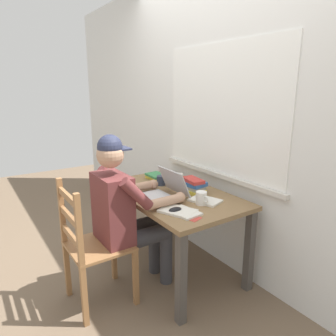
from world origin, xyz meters
TOP-DOWN VIEW (x-y plane):
  - ground_plane at (0.00, 0.00)m, footprint 8.00×8.00m
  - back_wall at (0.00, 0.45)m, footprint 6.00×0.08m
  - desk at (0.00, 0.00)m, footprint 1.26×0.75m
  - seated_person at (0.05, -0.45)m, footprint 0.50×0.60m
  - wooden_chair at (0.05, -0.73)m, footprint 0.42×0.42m
  - laptop at (0.07, -0.12)m, footprint 0.33×0.32m
  - computer_mouse at (0.36, -0.22)m, footprint 0.06×0.10m
  - coffee_mug_white at (0.35, 0.03)m, footprint 0.12×0.08m
  - coffee_mug_dark at (-0.21, 0.03)m, footprint 0.12×0.08m
  - coffee_mug_spare at (-0.13, 0.16)m, footprint 0.12×0.08m
  - book_stack_main at (0.09, 0.15)m, footprint 0.21×0.17m
  - book_stack_side at (-0.39, 0.09)m, footprint 0.21×0.16m
  - paper_pile_near_laptop at (0.41, -0.18)m, footprint 0.24×0.18m
  - paper_pile_back_corner at (0.37, -0.20)m, footprint 0.29×0.25m
  - paper_pile_side at (0.32, 0.09)m, footprint 0.26×0.22m
  - landscape_photo_print at (0.49, -0.19)m, footprint 0.15×0.12m

SIDE VIEW (x-z plane):
  - ground_plane at x=0.00m, z-range 0.00..0.00m
  - wooden_chair at x=0.05m, z-range -0.01..0.93m
  - desk at x=0.00m, z-range 0.25..0.96m
  - seated_person at x=0.05m, z-range 0.06..1.30m
  - landscape_photo_print at x=0.49m, z-range 0.70..0.70m
  - paper_pile_near_laptop at x=0.41m, z-range 0.70..0.72m
  - paper_pile_side at x=0.32m, z-range 0.70..0.72m
  - paper_pile_back_corner at x=0.37m, z-range 0.70..0.72m
  - computer_mouse at x=0.36m, z-range 0.70..0.74m
  - book_stack_side at x=-0.39m, z-range 0.70..0.76m
  - coffee_mug_dark at x=-0.21m, z-range 0.70..0.79m
  - coffee_mug_white at x=0.35m, z-range 0.70..0.80m
  - laptop at x=0.07m, z-range 0.64..0.86m
  - coffee_mug_spare at x=-0.13m, z-range 0.70..0.81m
  - book_stack_main at x=0.09m, z-range 0.70..0.82m
  - back_wall at x=0.00m, z-range 0.00..2.60m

